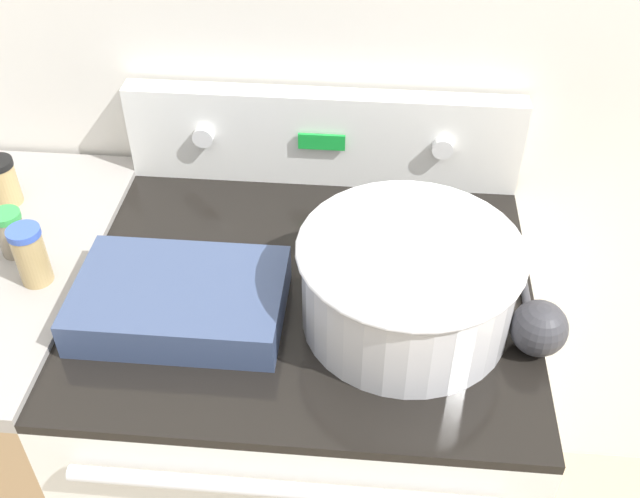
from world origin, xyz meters
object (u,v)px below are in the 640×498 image
spice_jar_black_cap (2,181)px  mixing_bowl (408,280)px  ladle (538,324)px  spice_jar_blue_cap (31,255)px  casserole_dish (180,298)px  spice_jar_green_cap (11,233)px

spice_jar_black_cap → mixing_bowl: bearing=-17.4°
ladle → spice_jar_blue_cap: 0.82m
mixing_bowl → spice_jar_black_cap: size_ratio=3.74×
ladle → spice_jar_black_cap: bearing=164.2°
mixing_bowl → ladle: bearing=-9.6°
casserole_dish → ladle: 0.56m
spice_jar_blue_cap → ladle: bearing=-4.3°
mixing_bowl → spice_jar_blue_cap: size_ratio=3.21×
spice_jar_blue_cap → spice_jar_black_cap: bearing=123.8°
mixing_bowl → ladle: size_ratio=1.05×
spice_jar_blue_cap → spice_jar_green_cap: bearing=133.9°
casserole_dish → spice_jar_black_cap: 0.48m
spice_jar_blue_cap → spice_jar_black_cap: size_ratio=1.16×
ladle → mixing_bowl: bearing=170.4°
casserole_dish → mixing_bowl: bearing=3.3°
casserole_dish → spice_jar_green_cap: size_ratio=3.84×
casserole_dish → spice_jar_blue_cap: (-0.26, 0.05, 0.03)m
mixing_bowl → ladle: 0.21m
ladle → spice_jar_black_cap: (-0.96, 0.27, 0.02)m
spice_jar_blue_cap → mixing_bowl: bearing=-2.5°
ladle → spice_jar_blue_cap: size_ratio=3.05×
spice_jar_green_cap → spice_jar_black_cap: bearing=118.0°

